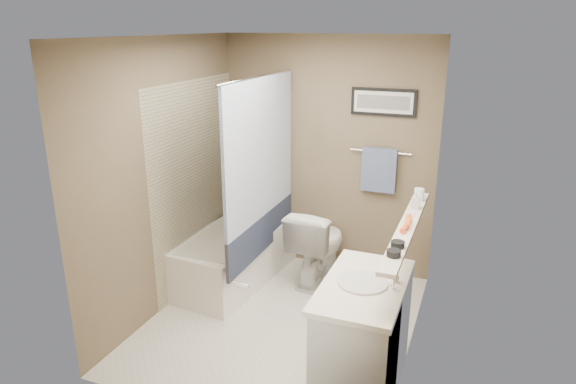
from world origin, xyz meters
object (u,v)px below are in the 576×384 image
at_px(bathtub, 235,255).
at_px(candle_bowl_near, 394,253).
at_px(toilet, 318,244).
at_px(hair_brush_back, 408,221).
at_px(glass_jar, 419,195).
at_px(soap_bottle, 416,200).
at_px(vanity, 363,340).
at_px(candle_bowl_far, 398,244).
at_px(hair_brush_front, 406,226).

bearing_deg(bathtub, candle_bowl_near, -30.34).
bearing_deg(toilet, hair_brush_back, 139.70).
bearing_deg(glass_jar, soap_bottle, -90.00).
relative_size(bathtub, soap_bottle, 11.14).
xyz_separation_m(vanity, hair_brush_back, (0.19, 0.48, 0.74)).
bearing_deg(vanity, candle_bowl_near, -25.79).
xyz_separation_m(candle_bowl_near, hair_brush_back, (0.00, 0.57, 0.00)).
xyz_separation_m(toilet, vanity, (0.80, -1.46, 0.01)).
xyz_separation_m(candle_bowl_near, soap_bottle, (0.00, 0.93, 0.05)).
xyz_separation_m(candle_bowl_far, hair_brush_back, (0.00, 0.42, 0.00)).
xyz_separation_m(bathtub, glass_jar, (1.79, -0.16, 0.92)).
bearing_deg(candle_bowl_near, candle_bowl_far, 90.00).
bearing_deg(candle_bowl_near, vanity, 153.40).
xyz_separation_m(bathtub, soap_bottle, (1.79, -0.36, 0.93)).
height_order(vanity, candle_bowl_near, candle_bowl_near).
distance_m(bathtub, candle_bowl_far, 2.30).
distance_m(vanity, soap_bottle, 1.16).
bearing_deg(vanity, bathtub, 143.89).
bearing_deg(hair_brush_back, bathtub, 157.88).
relative_size(vanity, candle_bowl_far, 10.00).
height_order(bathtub, hair_brush_back, hair_brush_back).
distance_m(bathtub, toilet, 0.85).
distance_m(vanity, candle_bowl_far, 0.76).
relative_size(glass_jar, soap_bottle, 0.74).
xyz_separation_m(glass_jar, soap_bottle, (0.00, -0.20, 0.02)).
relative_size(candle_bowl_far, hair_brush_back, 0.41).
bearing_deg(candle_bowl_far, candle_bowl_near, -90.00).
bearing_deg(candle_bowl_near, soap_bottle, 90.00).
bearing_deg(hair_brush_front, toilet, 132.66).
bearing_deg(candle_bowl_far, vanity, -164.39).
bearing_deg(candle_bowl_far, hair_brush_back, 90.00).
bearing_deg(hair_brush_front, candle_bowl_far, -90.00).
xyz_separation_m(hair_brush_front, soap_bottle, (0.00, 0.45, 0.05)).
height_order(toilet, candle_bowl_near, candle_bowl_near).
xyz_separation_m(hair_brush_back, soap_bottle, (0.00, 0.36, 0.05)).
bearing_deg(toilet, soap_bottle, 152.42).
height_order(bathtub, soap_bottle, soap_bottle).
relative_size(candle_bowl_near, soap_bottle, 0.67).
bearing_deg(bathtub, glass_jar, 0.44).
height_order(hair_brush_back, glass_jar, glass_jar).
bearing_deg(glass_jar, candle_bowl_near, -90.00).
xyz_separation_m(toilet, soap_bottle, (0.99, -0.62, 0.79)).
relative_size(candle_bowl_near, hair_brush_back, 0.41).
relative_size(vanity, glass_jar, 9.00).
xyz_separation_m(vanity, candle_bowl_far, (0.19, 0.05, 0.73)).
bearing_deg(soap_bottle, candle_bowl_near, -90.00).
height_order(bathtub, hair_brush_front, hair_brush_front).
xyz_separation_m(vanity, candle_bowl_near, (0.19, -0.09, 0.73)).
relative_size(candle_bowl_far, glass_jar, 0.90).
relative_size(toilet, soap_bottle, 5.81).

